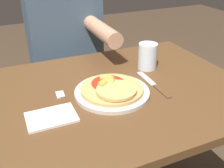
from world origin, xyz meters
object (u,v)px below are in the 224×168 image
object	(u,v)px
fork	(64,102)
drinking_glass	(148,56)
dining_table	(105,122)
plate	(112,92)
person_diner	(67,52)
pizza	(112,88)
knife	(154,84)

from	to	relation	value
fork	drinking_glass	distance (m)	0.42
dining_table	plate	size ratio (longest dim) A/B	4.01
plate	person_diner	world-z (taller)	person_diner
plate	dining_table	bearing A→B (deg)	125.66
dining_table	pizza	bearing A→B (deg)	-58.90
plate	pizza	distance (m)	0.02
dining_table	plate	xyz separation A→B (m)	(0.02, -0.03, 0.14)
drinking_glass	plate	bearing A→B (deg)	-147.99
dining_table	knife	world-z (taller)	knife
dining_table	knife	bearing A→B (deg)	-8.80
knife	drinking_glass	distance (m)	0.16
plate	drinking_glass	world-z (taller)	drinking_glass
plate	drinking_glass	bearing A→B (deg)	32.01
fork	drinking_glass	size ratio (longest dim) A/B	1.62
drinking_glass	knife	bearing A→B (deg)	-110.52
pizza	fork	size ratio (longest dim) A/B	1.26
fork	person_diner	world-z (taller)	person_diner
pizza	plate	bearing A→B (deg)	79.35
drinking_glass	dining_table	bearing A→B (deg)	-154.74
dining_table	fork	world-z (taller)	fork
plate	knife	world-z (taller)	plate
dining_table	person_diner	size ratio (longest dim) A/B	0.87
pizza	knife	size ratio (longest dim) A/B	1.01
pizza	fork	bearing A→B (deg)	174.05
fork	dining_table	bearing A→B (deg)	4.40
plate	fork	bearing A→B (deg)	175.31
drinking_glass	fork	bearing A→B (deg)	-162.27
person_diner	knife	bearing A→B (deg)	-72.66
pizza	fork	world-z (taller)	pizza
fork	knife	size ratio (longest dim) A/B	0.80
dining_table	pizza	world-z (taller)	pizza
dining_table	drinking_glass	distance (m)	0.33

